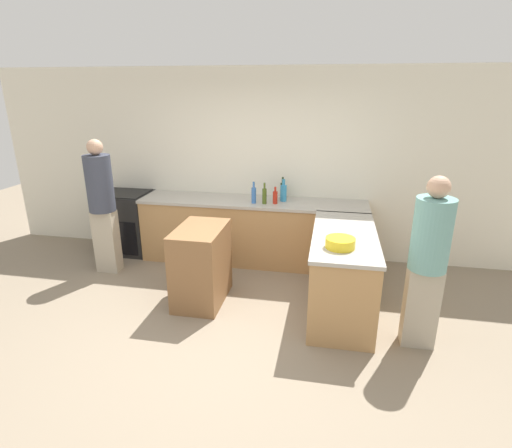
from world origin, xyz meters
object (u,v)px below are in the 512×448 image
object	(u,v)px
wine_bottle_dark	(283,190)
olive_oil_bottle	(264,196)
dish_soap_bottle	(283,192)
person_at_peninsula	(428,258)
water_bottle_blue	(254,195)
mixing_bowl	(340,243)
range_oven	(127,222)
island_table	(201,265)
hot_sauce_bottle	(275,197)
person_by_range	(102,202)

from	to	relation	value
wine_bottle_dark	olive_oil_bottle	bearing A→B (deg)	-122.23
dish_soap_bottle	person_at_peninsula	bearing A→B (deg)	-47.81
wine_bottle_dark	water_bottle_blue	distance (m)	0.48
mixing_bowl	dish_soap_bottle	bearing A→B (deg)	115.61
water_bottle_blue	mixing_bowl	bearing A→B (deg)	-50.94
range_oven	island_table	distance (m)	2.05
wine_bottle_dark	hot_sauce_bottle	distance (m)	0.30
island_table	mixing_bowl	world-z (taller)	mixing_bowl
wine_bottle_dark	person_by_range	bearing A→B (deg)	-158.43
range_oven	wine_bottle_dark	xyz separation A→B (m)	(2.37, 0.18, 0.57)
water_bottle_blue	hot_sauce_bottle	distance (m)	0.29
dish_soap_bottle	wine_bottle_dark	distance (m)	0.14
hot_sauce_bottle	olive_oil_bottle	xyz separation A→B (m)	(-0.14, -0.04, 0.02)
dish_soap_bottle	water_bottle_blue	distance (m)	0.42
island_table	hot_sauce_bottle	xyz separation A→B (m)	(0.69, 1.15, 0.55)
water_bottle_blue	range_oven	bearing A→B (deg)	176.02
dish_soap_bottle	person_by_range	world-z (taller)	person_by_range
person_by_range	person_at_peninsula	size ratio (longest dim) A/B	1.06
dish_soap_bottle	person_by_range	bearing A→B (deg)	-161.68
range_oven	island_table	size ratio (longest dim) A/B	1.02
person_at_peninsula	person_by_range	bearing A→B (deg)	166.06
mixing_bowl	olive_oil_bottle	xyz separation A→B (m)	(-1.00, 1.41, 0.06)
water_bottle_blue	olive_oil_bottle	distance (m)	0.15
mixing_bowl	water_bottle_blue	world-z (taller)	water_bottle_blue
olive_oil_bottle	person_by_range	size ratio (longest dim) A/B	0.16
person_by_range	person_at_peninsula	bearing A→B (deg)	-13.94
island_table	person_at_peninsula	world-z (taller)	person_at_peninsula
hot_sauce_bottle	olive_oil_bottle	world-z (taller)	olive_oil_bottle
island_table	wine_bottle_dark	xyz separation A→B (m)	(0.76, 1.43, 0.58)
mixing_bowl	olive_oil_bottle	size ratio (longest dim) A/B	1.00
range_oven	wine_bottle_dark	world-z (taller)	wine_bottle_dark
water_bottle_blue	hot_sauce_bottle	size ratio (longest dim) A/B	1.27
mixing_bowl	hot_sauce_bottle	size ratio (longest dim) A/B	1.26
olive_oil_bottle	water_bottle_blue	bearing A→B (deg)	176.87
mixing_bowl	water_bottle_blue	distance (m)	1.83
wine_bottle_dark	olive_oil_bottle	xyz separation A→B (m)	(-0.21, -0.33, -0.01)
range_oven	person_by_range	distance (m)	0.90
dish_soap_bottle	water_bottle_blue	bearing A→B (deg)	-154.81
wine_bottle_dark	person_by_range	xyz separation A→B (m)	(-2.28, -0.90, -0.05)
wine_bottle_dark	person_at_peninsula	distance (m)	2.45
island_table	wine_bottle_dark	bearing A→B (deg)	62.16
olive_oil_bottle	range_oven	bearing A→B (deg)	176.07
hot_sauce_bottle	wine_bottle_dark	bearing A→B (deg)	77.55
water_bottle_blue	wine_bottle_dark	bearing A→B (deg)	41.80
wine_bottle_dark	person_at_peninsula	world-z (taller)	person_at_peninsula
dish_soap_bottle	hot_sauce_bottle	xyz separation A→B (m)	(-0.09, -0.15, -0.03)
mixing_bowl	wine_bottle_dark	xyz separation A→B (m)	(-0.80, 1.74, 0.07)
range_oven	wine_bottle_dark	distance (m)	2.45
person_by_range	island_table	bearing A→B (deg)	-19.31
water_bottle_blue	person_at_peninsula	xyz separation A→B (m)	(1.95, -1.55, -0.11)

